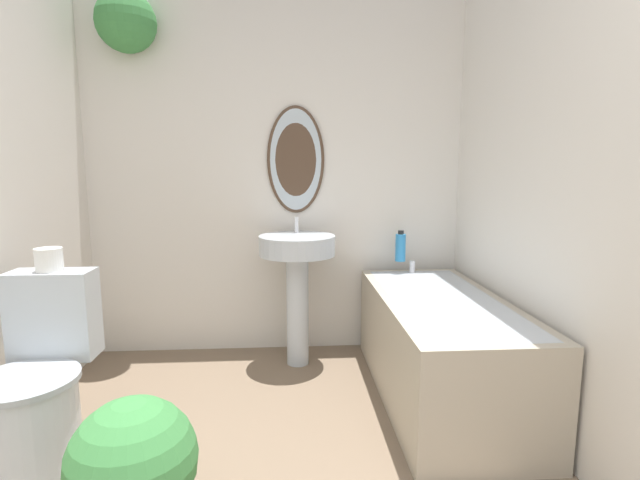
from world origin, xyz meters
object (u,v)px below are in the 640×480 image
(potted_plant, at_px, (134,469))
(toilet_paper_roll, at_px, (49,260))
(shampoo_bottle, at_px, (400,247))
(pedestal_sink, at_px, (297,267))
(bathtub, at_px, (440,345))
(toilet, at_px, (36,396))

(potted_plant, distance_m, toilet_paper_roll, 1.02)
(potted_plant, bearing_deg, shampoo_bottle, 52.38)
(pedestal_sink, height_order, shampoo_bottle, pedestal_sink)
(bathtub, relative_size, potted_plant, 2.71)
(toilet, height_order, toilet_paper_roll, toilet_paper_roll)
(bathtub, bearing_deg, toilet, -165.03)
(bathtub, relative_size, toilet_paper_roll, 12.83)
(pedestal_sink, distance_m, shampoo_bottle, 0.69)
(toilet, height_order, potted_plant, toilet)
(pedestal_sink, distance_m, bathtub, 0.96)
(toilet, bearing_deg, potted_plant, -41.46)
(shampoo_bottle, bearing_deg, potted_plant, -127.62)
(bathtub, height_order, shampoo_bottle, shampoo_bottle)
(pedestal_sink, xyz_separation_m, toilet_paper_roll, (-1.08, -0.78, 0.21))
(potted_plant, bearing_deg, pedestal_sink, 69.58)
(toilet, distance_m, bathtub, 1.90)
(pedestal_sink, bearing_deg, toilet_paper_roll, -144.25)
(shampoo_bottle, relative_size, toilet_paper_roll, 1.82)
(toilet, distance_m, potted_plant, 0.72)
(pedestal_sink, bearing_deg, toilet, -137.96)
(bathtub, relative_size, shampoo_bottle, 7.03)
(toilet, relative_size, toilet_paper_roll, 7.16)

